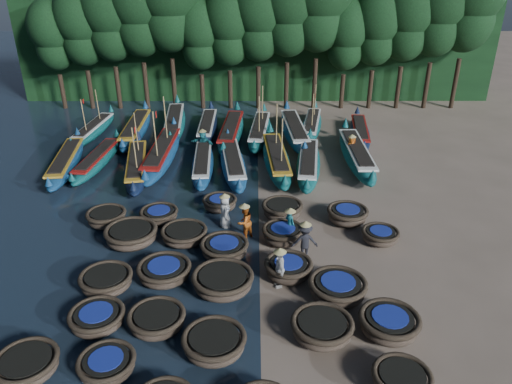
{
  "coord_description": "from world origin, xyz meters",
  "views": [
    {
      "loc": [
        -0.19,
        -20.36,
        12.42
      ],
      "look_at": [
        -0.14,
        1.76,
        1.3
      ],
      "focal_mm": 35.0,
      "sensor_mm": 36.0,
      "label": 1
    }
  ],
  "objects_px": {
    "long_boat_1": "(97,160)",
    "long_boat_9": "(94,130)",
    "coracle_20": "(107,217)",
    "fisherman_5": "(203,142)",
    "coracle_17": "(224,248)",
    "long_boat_14": "(260,131)",
    "coracle_0": "(27,365)",
    "long_boat_5": "(233,163)",
    "coracle_4": "(402,380)",
    "coracle_18": "(283,234)",
    "long_boat_12": "(207,127)",
    "coracle_12": "(223,281)",
    "coracle_15": "(131,235)",
    "long_boat_3": "(162,154)",
    "fisherman_0": "(225,210)",
    "fisherman_1": "(290,222)",
    "long_boat_4": "(203,164)",
    "long_boat_2": "(137,166)",
    "coracle_5": "(97,318)",
    "long_boat_6": "(276,159)",
    "long_boat_16": "(312,125)",
    "long_boat_17": "(360,132)",
    "coracle_1": "(107,365)",
    "coracle_8": "(322,328)",
    "long_boat_15": "(294,131)",
    "fisherman_2": "(245,221)",
    "coracle_16": "(184,234)",
    "long_boat_10": "(136,129)",
    "coracle_14": "(338,288)",
    "long_boat_13": "(231,131)",
    "coracle_22": "(220,203)",
    "coracle_7": "(214,343)",
    "fisherman_3": "(305,240)",
    "fisherman_6": "(351,147)",
    "long_boat_0": "(66,162)",
    "long_boat_8": "(356,154)",
    "long_boat_7": "(308,163)",
    "coracle_23": "(282,210)",
    "fisherman_4": "(280,267)",
    "coracle_13": "(288,268)"
  },
  "relations": [
    {
      "from": "long_boat_1",
      "to": "long_boat_9",
      "type": "height_order",
      "value": "long_boat_9"
    },
    {
      "from": "coracle_20",
      "to": "fisherman_5",
      "type": "distance_m",
      "value": 9.79
    },
    {
      "from": "coracle_17",
      "to": "long_boat_14",
      "type": "distance_m",
      "value": 14.89
    },
    {
      "from": "coracle_0",
      "to": "long_boat_5",
      "type": "relative_size",
      "value": 0.28
    },
    {
      "from": "coracle_4",
      "to": "coracle_18",
      "type": "relative_size",
      "value": 0.83
    },
    {
      "from": "long_boat_12",
      "to": "fisherman_5",
      "type": "relative_size",
      "value": 4.11
    },
    {
      "from": "coracle_12",
      "to": "coracle_18",
      "type": "relative_size",
      "value": 1.29
    },
    {
      "from": "coracle_15",
      "to": "coracle_12",
      "type": "bearing_deg",
      "value": -38.18
    },
    {
      "from": "long_boat_3",
      "to": "fisherman_0",
      "type": "relative_size",
      "value": 4.83
    },
    {
      "from": "coracle_15",
      "to": "fisherman_1",
      "type": "xyz_separation_m",
      "value": [
        7.25,
        0.45,
        0.4
      ]
    },
    {
      "from": "long_boat_14",
      "to": "fisherman_1",
      "type": "bearing_deg",
      "value": -78.91
    },
    {
      "from": "coracle_20",
      "to": "long_boat_4",
      "type": "bearing_deg",
      "value": 57.47
    },
    {
      "from": "long_boat_2",
      "to": "long_boat_5",
      "type": "bearing_deg",
      "value": -6.51
    },
    {
      "from": "coracle_20",
      "to": "coracle_5",
      "type": "bearing_deg",
      "value": -77.7
    },
    {
      "from": "long_boat_6",
      "to": "long_boat_16",
      "type": "xyz_separation_m",
      "value": [
        2.81,
        6.42,
        -0.07
      ]
    },
    {
      "from": "long_boat_3",
      "to": "long_boat_17",
      "type": "bearing_deg",
      "value": 20.01
    },
    {
      "from": "coracle_1",
      "to": "coracle_8",
      "type": "relative_size",
      "value": 1.02
    },
    {
      "from": "long_boat_15",
      "to": "fisherman_2",
      "type": "distance_m",
      "value": 13.53
    },
    {
      "from": "coracle_16",
      "to": "long_boat_10",
      "type": "xyz_separation_m",
      "value": [
        -5.18,
        13.91,
        0.17
      ]
    },
    {
      "from": "long_boat_17",
      "to": "long_boat_4",
      "type": "bearing_deg",
      "value": -145.43
    },
    {
      "from": "coracle_5",
      "to": "coracle_14",
      "type": "bearing_deg",
      "value": 10.35
    },
    {
      "from": "coracle_1",
      "to": "long_boat_13",
      "type": "height_order",
      "value": "long_boat_13"
    },
    {
      "from": "coracle_22",
      "to": "long_boat_10",
      "type": "bearing_deg",
      "value": 121.45
    },
    {
      "from": "coracle_1",
      "to": "coracle_7",
      "type": "height_order",
      "value": "coracle_7"
    },
    {
      "from": "coracle_5",
      "to": "coracle_20",
      "type": "distance_m",
      "value": 7.39
    },
    {
      "from": "fisherman_0",
      "to": "fisherman_3",
      "type": "xyz_separation_m",
      "value": [
        3.59,
        -2.73,
        0.01
      ]
    },
    {
      "from": "fisherman_6",
      "to": "long_boat_17",
      "type": "bearing_deg",
      "value": 40.42
    },
    {
      "from": "coracle_12",
      "to": "long_boat_0",
      "type": "bearing_deg",
      "value": 130.85
    },
    {
      "from": "long_boat_9",
      "to": "fisherman_1",
      "type": "height_order",
      "value": "long_boat_9"
    },
    {
      "from": "coracle_20",
      "to": "coracle_17",
      "type": "bearing_deg",
      "value": -24.91
    },
    {
      "from": "long_boat_2",
      "to": "long_boat_10",
      "type": "bearing_deg",
      "value": 92.84
    },
    {
      "from": "coracle_16",
      "to": "long_boat_8",
      "type": "xyz_separation_m",
      "value": [
        9.57,
        9.1,
        0.2
      ]
    },
    {
      "from": "coracle_5",
      "to": "fisherman_2",
      "type": "relative_size",
      "value": 1.05
    },
    {
      "from": "fisherman_3",
      "to": "fisherman_5",
      "type": "bearing_deg",
      "value": -66.64
    },
    {
      "from": "coracle_0",
      "to": "long_boat_7",
      "type": "xyz_separation_m",
      "value": [
        10.47,
        15.75,
        0.15
      ]
    },
    {
      "from": "long_boat_5",
      "to": "fisherman_0",
      "type": "relative_size",
      "value": 4.2
    },
    {
      "from": "coracle_7",
      "to": "coracle_23",
      "type": "xyz_separation_m",
      "value": [
        2.73,
        9.17,
        0.05
      ]
    },
    {
      "from": "long_boat_0",
      "to": "fisherman_4",
      "type": "height_order",
      "value": "fisherman_4"
    },
    {
      "from": "coracle_13",
      "to": "fisherman_3",
      "type": "xyz_separation_m",
      "value": [
        0.77,
        1.39,
        0.47
      ]
    },
    {
      "from": "long_boat_2",
      "to": "long_boat_7",
      "type": "relative_size",
      "value": 1.0
    },
    {
      "from": "coracle_4",
      "to": "coracle_1",
      "type": "bearing_deg",
      "value": 175.71
    },
    {
      "from": "coracle_7",
      "to": "coracle_20",
      "type": "bearing_deg",
      "value": 124.61
    },
    {
      "from": "long_boat_8",
      "to": "fisherman_6",
      "type": "height_order",
      "value": "fisherman_6"
    },
    {
      "from": "long_boat_0",
      "to": "long_boat_10",
      "type": "distance_m",
      "value": 6.52
    },
    {
      "from": "coracle_5",
      "to": "long_boat_14",
      "type": "height_order",
      "value": "long_boat_14"
    },
    {
      "from": "fisherman_6",
      "to": "long_boat_16",
      "type": "bearing_deg",
      "value": 79.51
    },
    {
      "from": "long_boat_15",
      "to": "fisherman_4",
      "type": "bearing_deg",
      "value": -100.37
    },
    {
      "from": "long_boat_8",
      "to": "long_boat_16",
      "type": "height_order",
      "value": "long_boat_16"
    },
    {
      "from": "fisherman_4",
      "to": "long_boat_8",
      "type": "bearing_deg",
      "value": 148.34
    },
    {
      "from": "coracle_14",
      "to": "fisherman_3",
      "type": "distance_m",
      "value": 2.95
    }
  ]
}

